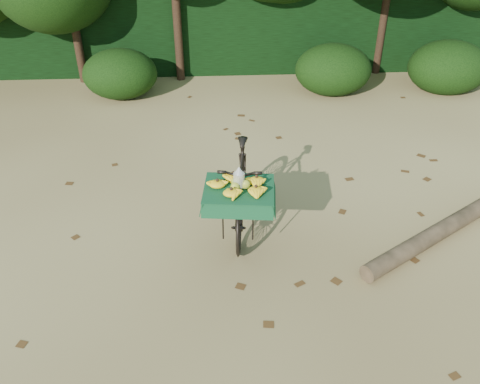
{
  "coord_description": "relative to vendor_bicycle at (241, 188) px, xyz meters",
  "views": [
    {
      "loc": [
        -1.07,
        -6.02,
        4.29
      ],
      "look_at": [
        -0.77,
        -0.73,
        0.79
      ],
      "focal_mm": 38.0,
      "sensor_mm": 36.0,
      "label": 1
    }
  ],
  "objects": [
    {
      "name": "ground",
      "position": [
        0.74,
        0.37,
        -0.6
      ],
      "size": [
        80.0,
        80.0,
        0.0
      ],
      "primitive_type": "plane",
      "color": "tan",
      "rests_on": "ground"
    },
    {
      "name": "vendor_bicycle",
      "position": [
        0.0,
        0.0,
        0.0
      ],
      "size": [
        0.91,
        1.99,
        1.18
      ],
      "rotation": [
        0.0,
        0.0,
        -0.11
      ],
      "color": "black",
      "rests_on": "ground"
    },
    {
      "name": "leaf_litter",
      "position": [
        0.74,
        1.02,
        -0.6
      ],
      "size": [
        7.0,
        7.3,
        0.01
      ],
      "primitive_type": null,
      "color": "#482D13",
      "rests_on": "ground"
    },
    {
      "name": "hedge_backdrop",
      "position": [
        0.74,
        6.67,
        0.3
      ],
      "size": [
        26.0,
        1.8,
        1.8
      ],
      "primitive_type": "cube",
      "color": "black",
      "rests_on": "ground"
    },
    {
      "name": "fallen_log",
      "position": [
        2.77,
        -0.37,
        -0.49
      ],
      "size": [
        2.8,
        1.91,
        0.23
      ],
      "primitive_type": "cylinder",
      "rotation": [
        1.57,
        0.0,
        -1.0
      ],
      "color": "brown",
      "rests_on": "ground"
    },
    {
      "name": "bush_clumps",
      "position": [
        1.24,
        4.67,
        -0.15
      ],
      "size": [
        8.8,
        1.7,
        0.9
      ],
      "primitive_type": null,
      "color": "black",
      "rests_on": "ground"
    }
  ]
}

